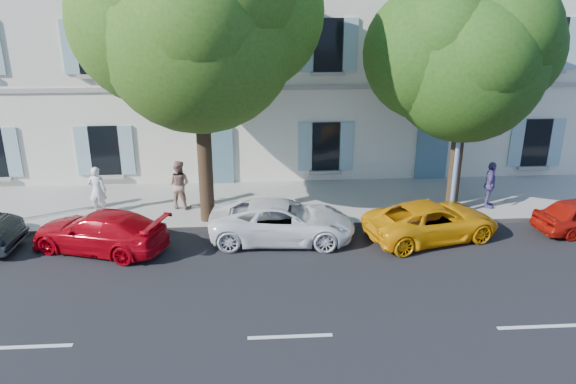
{
  "coord_description": "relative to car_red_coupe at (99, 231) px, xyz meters",
  "views": [
    {
      "loc": [
        -0.8,
        -15.14,
        7.76
      ],
      "look_at": [
        0.35,
        2.0,
        1.4
      ],
      "focal_mm": 35.0,
      "sensor_mm": 36.0,
      "label": 1
    }
  ],
  "objects": [
    {
      "name": "car_yellow_supercar",
      "position": [
        10.49,
        0.15,
        -0.02
      ],
      "size": [
        4.76,
        3.09,
        1.22
      ],
      "primitive_type": "imported",
      "rotation": [
        0.0,
        0.0,
        1.83
      ],
      "color": "#F4A00A",
      "rests_on": "ground"
    },
    {
      "name": "pedestrian_c",
      "position": [
        13.27,
        2.32,
        0.38
      ],
      "size": [
        0.78,
        1.08,
        1.7
      ],
      "primitive_type": "imported",
      "rotation": [
        0.0,
        0.0,
        1.16
      ],
      "color": "#5E4D8E",
      "rests_on": "sidewalk"
    },
    {
      "name": "car_red_coupe",
      "position": [
        0.0,
        0.0,
        0.0
      ],
      "size": [
        4.64,
        3.08,
        1.25
      ],
      "primitive_type": "imported",
      "rotation": [
        0.0,
        0.0,
        4.37
      ],
      "color": "#AE0410",
      "rests_on": "ground"
    },
    {
      "name": "kerb",
      "position": [
        5.55,
        1.29,
        -0.54
      ],
      "size": [
        36.0,
        0.16,
        0.16
      ],
      "primitive_type": "cube",
      "color": "#9E998E",
      "rests_on": "ground"
    },
    {
      "name": "tree_right",
      "position": [
        11.87,
        2.22,
        4.69
      ],
      "size": [
        5.22,
        5.22,
        8.05
      ],
      "color": "#3A2819",
      "rests_on": "sidewalk"
    },
    {
      "name": "tree_left",
      "position": [
        3.19,
        1.84,
        5.77
      ],
      "size": [
        6.26,
        6.26,
        9.7
      ],
      "color": "#3A2819",
      "rests_on": "sidewalk"
    },
    {
      "name": "sidewalk",
      "position": [
        5.55,
        3.46,
        -0.55
      ],
      "size": [
        36.0,
        4.5,
        0.15
      ],
      "primitive_type": "cube",
      "color": "#A09E96",
      "rests_on": "ground"
    },
    {
      "name": "ground",
      "position": [
        5.55,
        -0.99,
        -0.62
      ],
      "size": [
        90.0,
        90.0,
        0.0
      ],
      "primitive_type": "plane",
      "color": "black"
    },
    {
      "name": "street_lamp",
      "position": [
        11.69,
        1.53,
        3.97
      ],
      "size": [
        0.27,
        1.67,
        7.84
      ],
      "color": "#7293BF",
      "rests_on": "sidewalk"
    },
    {
      "name": "building",
      "position": [
        5.55,
        9.21,
        5.38
      ],
      "size": [
        28.0,
        7.0,
        12.0
      ],
      "primitive_type": "cube",
      "color": "silver",
      "rests_on": "ground"
    },
    {
      "name": "car_white_coupe",
      "position": [
        5.68,
        0.37,
        0.02
      ],
      "size": [
        4.79,
        2.47,
        1.29
      ],
      "primitive_type": "imported",
      "rotation": [
        0.0,
        0.0,
        1.5
      ],
      "color": "white",
      "rests_on": "ground"
    },
    {
      "name": "pedestrian_b",
      "position": [
        2.1,
        3.02,
        0.41
      ],
      "size": [
        1.02,
        0.89,
        1.78
      ],
      "primitive_type": "imported",
      "rotation": [
        0.0,
        0.0,
        2.86
      ],
      "color": "tan",
      "rests_on": "sidewalk"
    },
    {
      "name": "pedestrian_a",
      "position": [
        -0.67,
        2.66,
        0.39
      ],
      "size": [
        0.66,
        0.46,
        1.72
      ],
      "primitive_type": "imported",
      "rotation": [
        0.0,
        0.0,
        3.07
      ],
      "color": "white",
      "rests_on": "sidewalk"
    }
  ]
}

